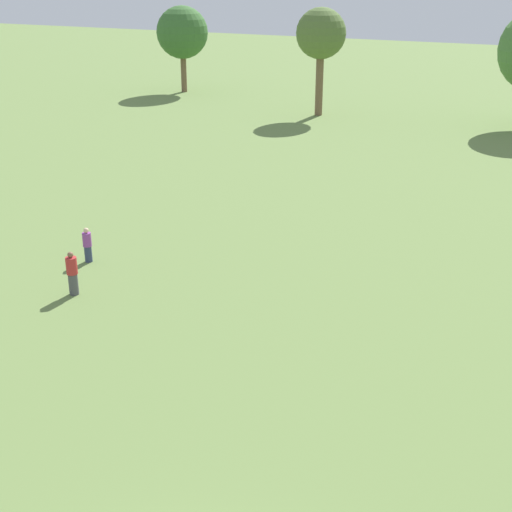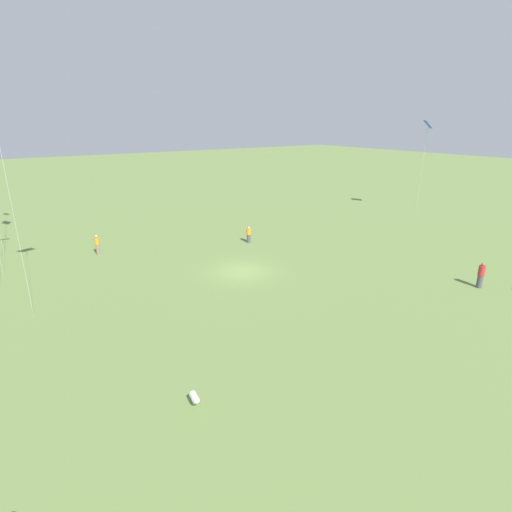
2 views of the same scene
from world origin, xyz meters
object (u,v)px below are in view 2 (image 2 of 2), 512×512
at_px(person_0, 97,245).
at_px(person_4, 481,275).
at_px(dog_0, 195,398).
at_px(kite_1, 427,127).
at_px(person_2, 249,235).

xyz_separation_m(person_0, person_4, (-20.55, 22.87, 0.01)).
height_order(person_4, dog_0, person_4).
height_order(person_0, kite_1, kite_1).
distance_m(person_4, dog_0, 22.22).
height_order(person_4, kite_1, kite_1).
bearing_deg(person_0, person_2, -83.19).
relative_size(person_2, dog_0, 2.28).
bearing_deg(kite_1, person_0, 168.89).
relative_size(person_0, kite_1, 0.16).
relative_size(person_4, kite_1, 0.17).
bearing_deg(person_0, person_4, -112.46).
bearing_deg(person_2, person_0, 106.80).
bearing_deg(person_2, dog_0, 176.80).
relative_size(person_0, person_4, 0.96).
xyz_separation_m(person_2, person_4, (-7.52, 18.44, 0.15)).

